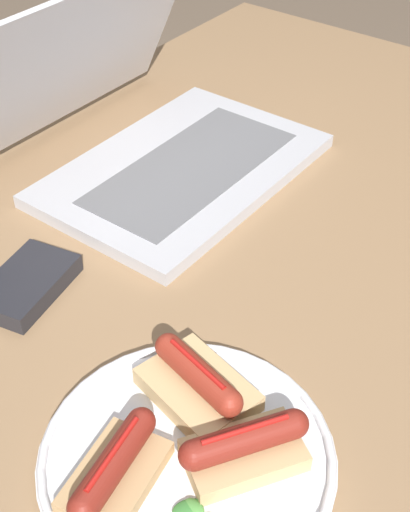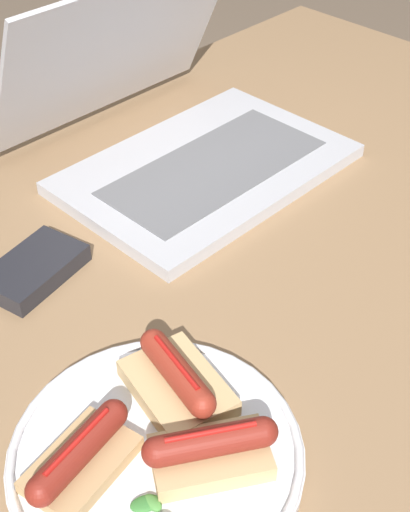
{
  "view_description": "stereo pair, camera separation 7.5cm",
  "coord_description": "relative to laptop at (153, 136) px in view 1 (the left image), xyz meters",
  "views": [
    {
      "loc": [
        -0.51,
        -0.41,
        1.3
      ],
      "look_at": [
        -0.06,
        -0.06,
        0.82
      ],
      "focal_mm": 50.0,
      "sensor_mm": 36.0,
      "label": 1
    },
    {
      "loc": [
        -0.47,
        -0.46,
        1.3
      ],
      "look_at": [
        -0.06,
        -0.06,
        0.82
      ],
      "focal_mm": 50.0,
      "sensor_mm": 36.0,
      "label": 2
    }
  ],
  "objects": [
    {
      "name": "sausage_toast_middle",
      "position": [
        -0.3,
        -0.3,
        -0.01
      ],
      "size": [
        0.09,
        0.12,
        0.05
      ],
      "rotation": [
        0.0,
        0.0,
        4.48
      ],
      "color": "tan",
      "rests_on": "plate"
    },
    {
      "name": "sausage_toast_right",
      "position": [
        -0.33,
        -0.38,
        -0.01
      ],
      "size": [
        0.12,
        0.1,
        0.05
      ],
      "rotation": [
        0.0,
        0.0,
        5.71
      ],
      "color": "tan",
      "rests_on": "plate"
    },
    {
      "name": "desk",
      "position": [
        -0.12,
        -0.16,
        -0.13
      ],
      "size": [
        1.4,
        0.81,
        0.76
      ],
      "color": "#93704C",
      "rests_on": "ground_plane"
    },
    {
      "name": "external_drive",
      "position": [
        -0.29,
        -0.06,
        -0.03
      ],
      "size": [
        0.13,
        0.09,
        0.02
      ],
      "rotation": [
        0.0,
        0.0,
        0.21
      ],
      "color": "#232328",
      "rests_on": "desk"
    },
    {
      "name": "sausage_toast_left",
      "position": [
        -0.41,
        -0.3,
        -0.01
      ],
      "size": [
        0.11,
        0.08,
        0.04
      ],
      "rotation": [
        0.0,
        0.0,
        3.33
      ],
      "color": "tan",
      "rests_on": "plate"
    },
    {
      "name": "plate",
      "position": [
        -0.35,
        -0.34,
        -0.03
      ],
      "size": [
        0.26,
        0.26,
        0.02
      ],
      "color": "silver",
      "rests_on": "desk"
    },
    {
      "name": "laptop",
      "position": [
        0.0,
        0.0,
        0.0
      ],
      "size": [
        0.38,
        0.36,
        0.23
      ],
      "color": "#B7B7BC",
      "rests_on": "desk"
    }
  ]
}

